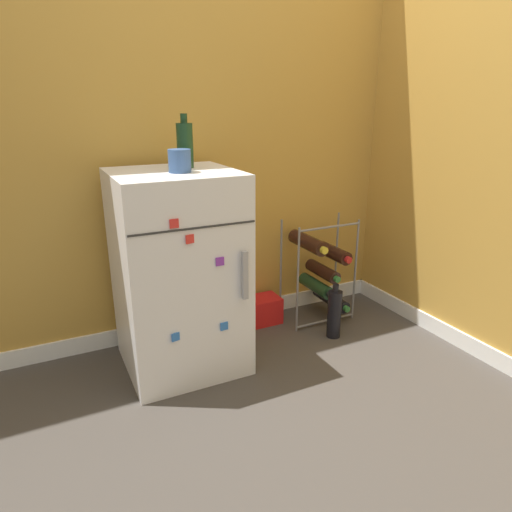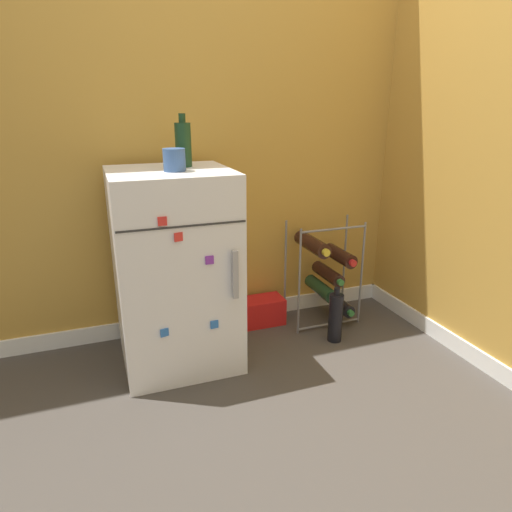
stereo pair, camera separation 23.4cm
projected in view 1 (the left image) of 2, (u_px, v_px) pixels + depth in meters
The scene contains 8 objects.
ground_plane at pixel (291, 372), 2.17m from camera, with size 14.00×14.00×0.00m, color #423D38.
wall_back at pixel (232, 98), 2.34m from camera, with size 6.83×0.07×2.50m.
mini_fridge at pixel (179, 273), 2.11m from camera, with size 0.54×0.55×0.94m.
wine_rack at pixel (322, 269), 2.63m from camera, with size 0.40×0.32×0.60m.
soda_box at pixel (259, 311), 2.63m from camera, with size 0.24×0.15×0.15m.
fridge_top_cup at pixel (180, 161), 1.91m from camera, with size 0.09×0.09×0.10m.
fridge_top_bottle at pixel (185, 145), 2.03m from camera, with size 0.07×0.07×0.23m.
loose_bottle_floor at pixel (334, 313), 2.46m from camera, with size 0.08×0.08×0.30m.
Camera 1 is at (-0.98, -1.61, 1.21)m, focal length 32.00 mm.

